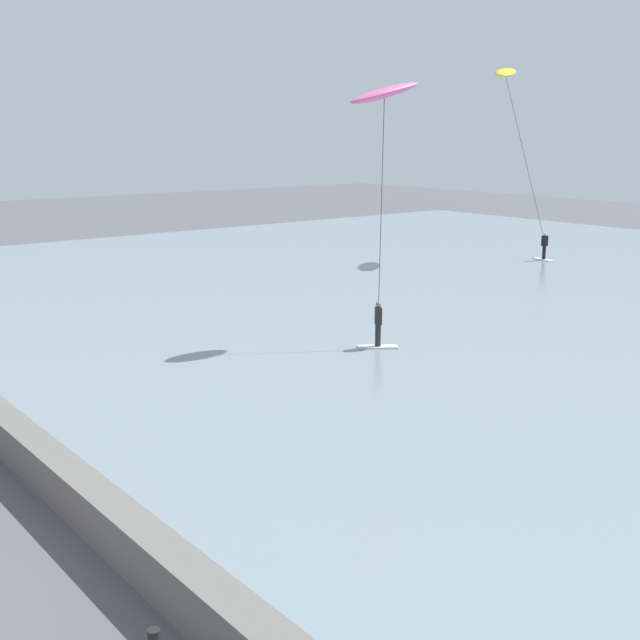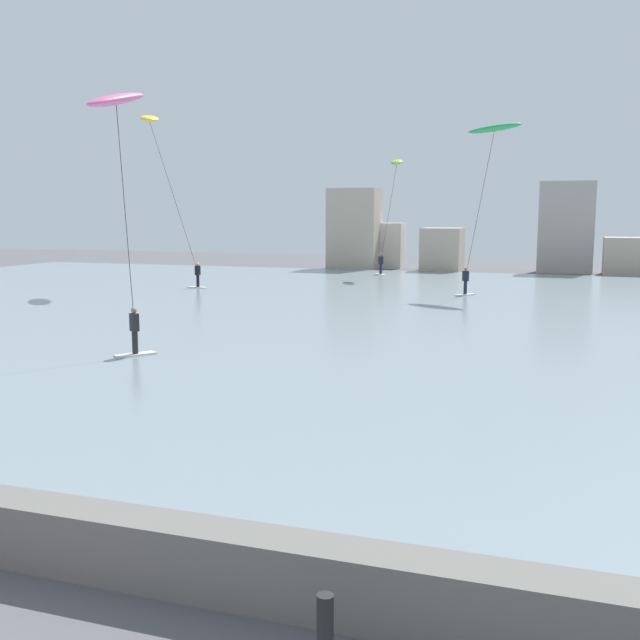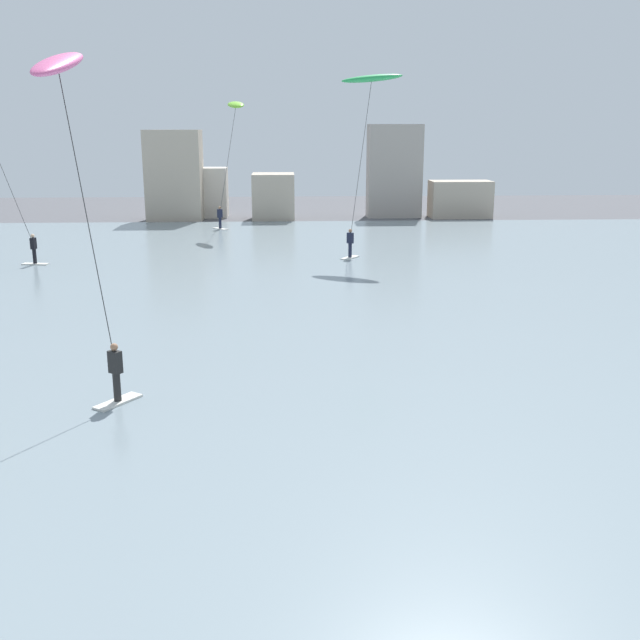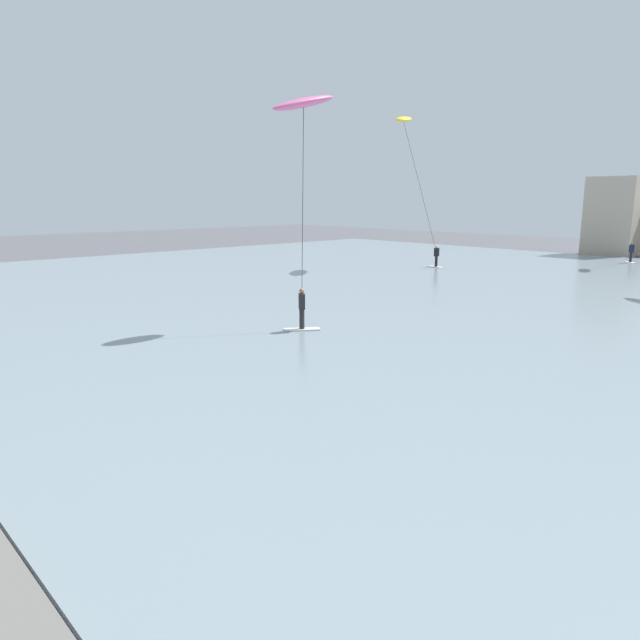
# 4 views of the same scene
# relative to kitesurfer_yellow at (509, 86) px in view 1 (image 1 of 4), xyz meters

# --- Properties ---
(seawall_barrier) EXTENTS (60.00, 0.70, 0.92)m
(seawall_barrier) POSITION_rel_kitesurfer_yellow_xyz_m (18.29, -33.04, -9.54)
(seawall_barrier) COLOR #66635E
(seawall_barrier) RESTS_ON ground
(kitesurfer_yellow) EXTENTS (4.62, 3.62, 11.15)m
(kitesurfer_yellow) POSITION_rel_kitesurfer_yellow_xyz_m (0.00, 0.00, 0.00)
(kitesurfer_yellow) COLOR silver
(kitesurfer_yellow) RESTS_ON water_bay
(kitesurfer_pink) EXTENTS (2.33, 3.39, 9.22)m
(kitesurfer_pink) POSITION_rel_kitesurfer_yellow_xyz_m (10.06, -18.82, -2.11)
(kitesurfer_pink) COLOR silver
(kitesurfer_pink) RESTS_ON water_bay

